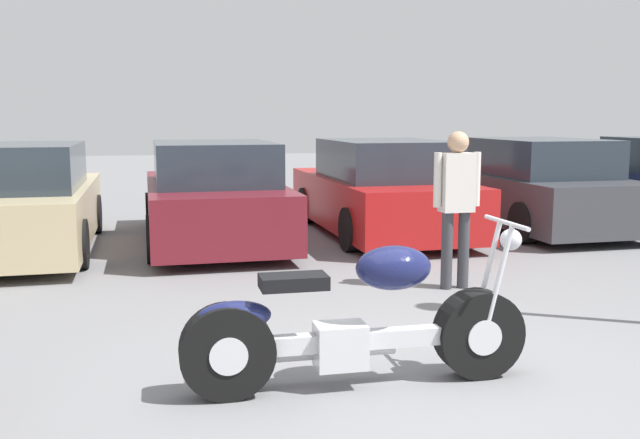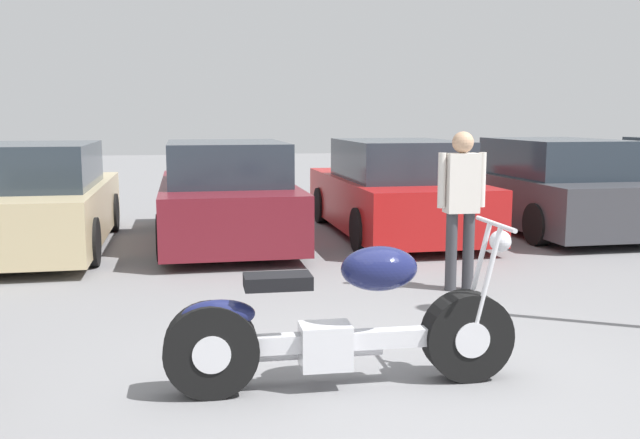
% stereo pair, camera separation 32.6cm
% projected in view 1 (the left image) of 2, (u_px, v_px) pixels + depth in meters
% --- Properties ---
extents(ground_plane, '(60.00, 60.00, 0.00)m').
position_uv_depth(ground_plane, '(406.00, 383.00, 4.89)').
color(ground_plane, slate).
extents(motorcycle, '(2.38, 0.62, 1.11)m').
position_uv_depth(motorcycle, '(355.00, 325.00, 4.78)').
color(motorcycle, black).
rests_on(motorcycle, ground_plane).
extents(parked_car_champagne, '(1.90, 4.40, 1.46)m').
position_uv_depth(parked_car_champagne, '(19.00, 203.00, 9.50)').
color(parked_car_champagne, '#C6B284').
rests_on(parked_car_champagne, ground_plane).
extents(parked_car_maroon, '(1.90, 4.40, 1.46)m').
position_uv_depth(parked_car_maroon, '(213.00, 197.00, 10.25)').
color(parked_car_maroon, maroon).
rests_on(parked_car_maroon, ground_plane).
extents(parked_car_red, '(1.90, 4.40, 1.46)m').
position_uv_depth(parked_car_red, '(381.00, 191.00, 11.00)').
color(parked_car_red, red).
rests_on(parked_car_red, ground_plane).
extents(parked_car_dark_grey, '(1.90, 4.40, 1.46)m').
position_uv_depth(parked_car_dark_grey, '(531.00, 187.00, 11.62)').
color(parked_car_dark_grey, '#3D3D42').
rests_on(parked_car_dark_grey, ground_plane).
extents(person_standing, '(0.52, 0.22, 1.66)m').
position_uv_depth(person_standing, '(457.00, 196.00, 7.46)').
color(person_standing, '#38383D').
rests_on(person_standing, ground_plane).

